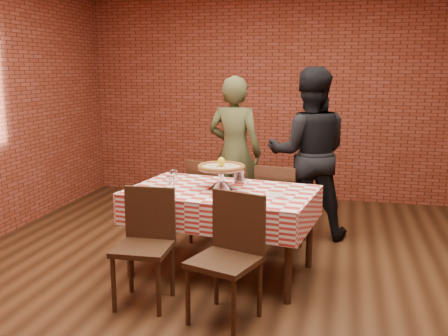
{
  "coord_description": "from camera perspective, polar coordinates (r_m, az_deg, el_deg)",
  "views": [
    {
      "loc": [
        0.82,
        -3.93,
        1.8
      ],
      "look_at": [
        -0.21,
        0.34,
        0.92
      ],
      "focal_mm": 40.51,
      "sensor_mm": 36.0,
      "label": 1
    }
  ],
  "objects": [
    {
      "name": "diner_black",
      "position": [
        5.42,
        9.53,
        1.62
      ],
      "size": [
        0.96,
        0.79,
        1.81
      ],
      "primitive_type": "imported",
      "rotation": [
        0.0,
        0.0,
        3.27
      ],
      "color": "black",
      "rests_on": "ground"
    },
    {
      "name": "tablecloth",
      "position": [
        4.42,
        -0.26,
        -4.13
      ],
      "size": [
        1.72,
        1.19,
        0.27
      ],
      "primitive_type": null,
      "rotation": [
        0.0,
        0.0,
        -0.14
      ],
      "color": "#B93027",
      "rests_on": "table"
    },
    {
      "name": "sweetener_packet_a",
      "position": [
        4.03,
        6.88,
        -3.75
      ],
      "size": [
        0.05,
        0.04,
        0.0
      ],
      "primitive_type": "cube",
      "rotation": [
        0.0,
        0.0,
        0.1
      ],
      "color": "white",
      "rests_on": "tablecloth"
    },
    {
      "name": "chair_near_right",
      "position": [
        3.63,
        0.03,
        -10.41
      ],
      "size": [
        0.55,
        0.55,
        0.92
      ],
      "primitive_type": null,
      "rotation": [
        0.0,
        0.0,
        -0.32
      ],
      "color": "#3E2514",
      "rests_on": "ground"
    },
    {
      "name": "diner_olive",
      "position": [
        5.69,
        1.2,
        1.75
      ],
      "size": [
        0.68,
        0.49,
        1.71
      ],
      "primitive_type": "imported",
      "rotation": [
        0.0,
        0.0,
        3.0
      ],
      "color": "#444727",
      "rests_on": "ground"
    },
    {
      "name": "side_plate",
      "position": [
        4.19,
        5.79,
        -3.08
      ],
      "size": [
        0.17,
        0.17,
        0.01
      ],
      "primitive_type": "cylinder",
      "rotation": [
        0.0,
        0.0,
        -0.14
      ],
      "color": "white",
      "rests_on": "tablecloth"
    },
    {
      "name": "pizza_stand",
      "position": [
        4.4,
        -0.3,
        -1.17
      ],
      "size": [
        0.51,
        0.51,
        0.18
      ],
      "primitive_type": null,
      "rotation": [
        0.0,
        0.0,
        -0.26
      ],
      "color": "silver",
      "rests_on": "tablecloth"
    },
    {
      "name": "back_wall",
      "position": [
        6.99,
        6.82,
        8.34
      ],
      "size": [
        5.5,
        0.0,
        5.5
      ],
      "primitive_type": "plane",
      "rotation": [
        1.57,
        0.0,
        0.0
      ],
      "color": "maroon",
      "rests_on": "ground"
    },
    {
      "name": "condiment_caddy",
      "position": [
        4.6,
        1.88,
        -0.97
      ],
      "size": [
        0.1,
        0.09,
        0.13
      ],
      "primitive_type": "cube",
      "rotation": [
        0.0,
        0.0,
        -0.17
      ],
      "color": "silver",
      "rests_on": "tablecloth"
    },
    {
      "name": "chair_far_right",
      "position": [
        5.04,
        6.31,
        -4.44
      ],
      "size": [
        0.47,
        0.47,
        0.88
      ],
      "primitive_type": null,
      "rotation": [
        0.0,
        0.0,
        2.96
      ],
      "color": "#3E2514",
      "rests_on": "ground"
    },
    {
      "name": "pizza",
      "position": [
        4.38,
        -0.3,
        0.08
      ],
      "size": [
        0.51,
        0.51,
        0.03
      ],
      "primitive_type": "cylinder",
      "rotation": [
        0.0,
        0.0,
        -0.26
      ],
      "color": "beige",
      "rests_on": "pizza_stand"
    },
    {
      "name": "chair_near_left",
      "position": [
        3.93,
        -9.13,
        -9.02
      ],
      "size": [
        0.43,
        0.43,
        0.89
      ],
      "primitive_type": null,
      "rotation": [
        0.0,
        0.0,
        0.04
      ],
      "color": "#3E2514",
      "rests_on": "ground"
    },
    {
      "name": "lemon",
      "position": [
        4.37,
        -0.31,
        0.7
      ],
      "size": [
        0.08,
        0.08,
        0.08
      ],
      "primitive_type": "ellipsoid",
      "rotation": [
        0.0,
        0.0,
        -0.26
      ],
      "color": "yellow",
      "rests_on": "pizza"
    },
    {
      "name": "chair_far_left",
      "position": [
        5.25,
        -1.21,
        -3.74
      ],
      "size": [
        0.51,
        0.51,
        0.88
      ],
      "primitive_type": null,
      "rotation": [
        0.0,
        0.0,
        2.79
      ],
      "color": "#3E2514",
      "rests_on": "ground"
    },
    {
      "name": "ground",
      "position": [
        4.4,
        1.63,
        -12.85
      ],
      "size": [
        6.0,
        6.0,
        0.0
      ],
      "primitive_type": "plane",
      "color": "black",
      "rests_on": "ground"
    },
    {
      "name": "table",
      "position": [
        4.5,
        -0.26,
        -7.18
      ],
      "size": [
        1.68,
        1.15,
        0.75
      ],
      "primitive_type": "cube",
      "rotation": [
        0.0,
        0.0,
        -0.14
      ],
      "color": "#3E2514",
      "rests_on": "ground"
    },
    {
      "name": "water_glass_right",
      "position": [
        4.68,
        -5.72,
        -0.92
      ],
      "size": [
        0.08,
        0.08,
        0.11
      ],
      "primitive_type": "cylinder",
      "rotation": [
        0.0,
        0.0,
        -0.14
      ],
      "color": "white",
      "rests_on": "tablecloth"
    },
    {
      "name": "water_glass_left",
      "position": [
        4.43,
        -6.07,
        -1.64
      ],
      "size": [
        0.08,
        0.08,
        0.11
      ],
      "primitive_type": "cylinder",
      "rotation": [
        0.0,
        0.0,
        -0.14
      ],
      "color": "white",
      "rests_on": "tablecloth"
    },
    {
      "name": "sweetener_packet_b",
      "position": [
        4.09,
        7.53,
        -3.54
      ],
      "size": [
        0.06,
        0.06,
        0.0
      ],
      "primitive_type": "cube",
      "rotation": [
        0.0,
        0.0,
        -0.74
      ],
      "color": "white",
      "rests_on": "tablecloth"
    }
  ]
}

